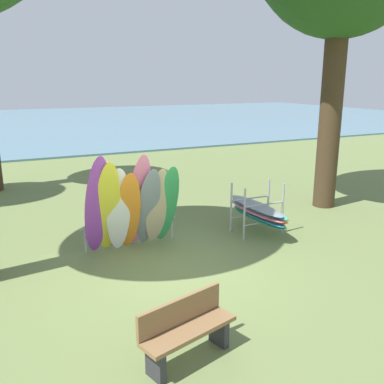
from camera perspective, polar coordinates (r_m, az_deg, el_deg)
name	(u,v)px	position (r m, az deg, el deg)	size (l,w,h in m)	color
ground_plane	(166,267)	(8.81, -3.47, -9.96)	(80.00, 80.00, 0.00)	olive
lake_water	(24,124)	(39.26, -21.39, 8.46)	(80.00, 36.00, 0.10)	slate
leaning_board_pile	(132,207)	(9.35, -7.94, -2.02)	(2.19, 0.94, 2.27)	purple
board_storage_rack	(257,211)	(10.65, 8.69, -2.51)	(1.15, 2.12, 1.25)	#9EA0A5
park_bench	(186,328)	(6.02, -0.76, -17.68)	(1.46, 0.77, 0.85)	#2D2D33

